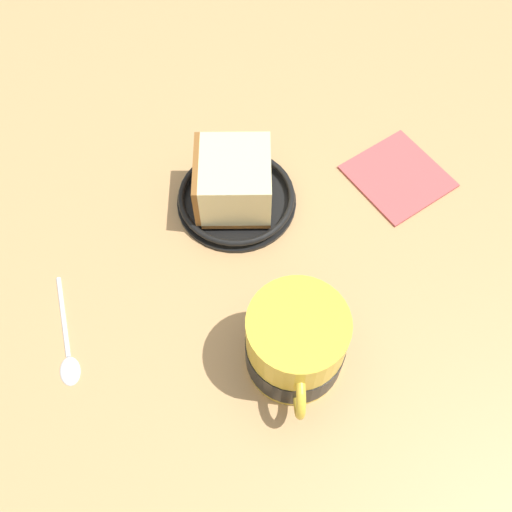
{
  "coord_description": "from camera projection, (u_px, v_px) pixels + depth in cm",
  "views": [
    {
      "loc": [
        19.55,
        -23.44,
        54.85
      ],
      "look_at": [
        0.66,
        -0.5,
        3.0
      ],
      "focal_mm": 41.02,
      "sensor_mm": 36.0,
      "label": 1
    }
  ],
  "objects": [
    {
      "name": "ground_plane",
      "position": [
        254.0,
        272.0,
        0.64
      ],
      "size": [
        117.37,
        117.37,
        3.96
      ],
      "primitive_type": "cube",
      "color": "tan"
    },
    {
      "name": "tea_mug",
      "position": [
        296.0,
        345.0,
        0.54
      ],
      "size": [
        9.6,
        10.23,
        9.09
      ],
      "color": "gold",
      "rests_on": "ground_plane"
    },
    {
      "name": "small_plate",
      "position": [
        237.0,
        198.0,
        0.66
      ],
      "size": [
        13.54,
        13.54,
        1.62
      ],
      "color": "black",
      "rests_on": "ground_plane"
    },
    {
      "name": "folded_napkin",
      "position": [
        398.0,
        175.0,
        0.68
      ],
      "size": [
        12.54,
        12.34,
        0.6
      ],
      "primitive_type": "cube",
      "rotation": [
        0.0,
        0.0,
        -0.28
      ],
      "color": "#B24C4C",
      "rests_on": "ground_plane"
    },
    {
      "name": "teaspoon",
      "position": [
        67.0,
        352.0,
        0.57
      ],
      "size": [
        10.64,
        7.94,
        0.8
      ],
      "color": "silver",
      "rests_on": "ground_plane"
    },
    {
      "name": "cake_slice",
      "position": [
        233.0,
        181.0,
        0.63
      ],
      "size": [
        11.58,
        11.6,
        6.28
      ],
      "color": "brown",
      "rests_on": "small_plate"
    }
  ]
}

